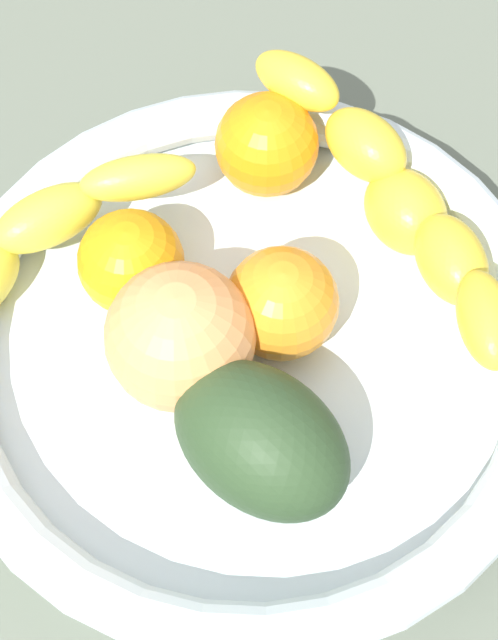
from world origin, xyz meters
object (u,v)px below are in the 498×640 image
object	(u,v)px
banana_draped_left	(399,201)
avocado_dark	(261,440)
orange_mid_left	(267,145)
orange_mid_right	(130,263)
fruit_bowl	(249,346)
peach_blush	(180,337)
orange_front	(281,303)

from	to	relation	value
banana_draped_left	avocado_dark	world-z (taller)	avocado_dark
orange_mid_left	avocado_dark	distance (cm)	16.56
orange_mid_right	avocado_dark	world-z (taller)	avocado_dark
orange_mid_left	avocado_dark	world-z (taller)	avocado_dark
fruit_bowl	peach_blush	xyz separation A→B (cm)	(2.60, -2.10, 3.16)
banana_draped_left	orange_mid_left	size ratio (longest dim) A/B	3.52
orange_front	peach_blush	size ratio (longest dim) A/B	0.79
orange_mid_right	peach_blush	world-z (taller)	peach_blush
banana_draped_left	orange_front	size ratio (longest dim) A/B	3.49
orange_mid_right	avocado_dark	size ratio (longest dim) A/B	0.61
orange_mid_left	orange_mid_right	size ratio (longest dim) A/B	1.04
orange_mid_left	orange_mid_right	world-z (taller)	orange_mid_left
orange_mid_right	peach_blush	xyz separation A→B (cm)	(2.53, 4.57, 0.87)
banana_draped_left	orange_mid_right	size ratio (longest dim) A/B	3.67
fruit_bowl	orange_mid_left	size ratio (longest dim) A/B	5.56
banana_draped_left	avocado_dark	distance (cm)	14.36
fruit_bowl	banana_draped_left	world-z (taller)	banana_draped_left
fruit_bowl	orange_mid_left	distance (cm)	10.87
banana_draped_left	peach_blush	xyz separation A→B (cm)	(12.07, -5.11, 0.21)
fruit_bowl	orange_mid_right	size ratio (longest dim) A/B	5.78
orange_front	avocado_dark	world-z (taller)	avocado_dark
banana_draped_left	avocado_dark	size ratio (longest dim) A/B	2.23
orange_mid_right	peach_blush	bearing A→B (deg)	61.06
orange_mid_left	orange_front	bearing A→B (deg)	34.42
banana_draped_left	orange_mid_right	world-z (taller)	banana_draped_left
orange_mid_left	peach_blush	world-z (taller)	peach_blush
banana_draped_left	orange_mid_left	distance (cm)	7.64
peach_blush	orange_mid_left	bearing A→B (deg)	-168.35
orange_front	avocado_dark	distance (cm)	7.10
fruit_bowl	banana_draped_left	bearing A→B (deg)	162.35
orange_mid_left	fruit_bowl	bearing A→B (deg)	25.76
banana_draped_left	avocado_dark	bearing A→B (deg)	2.04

